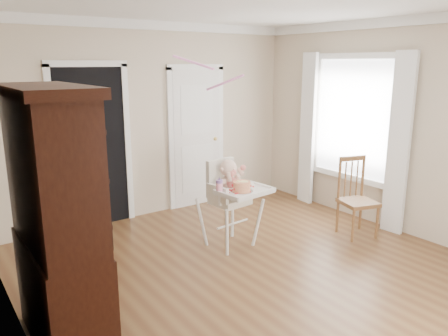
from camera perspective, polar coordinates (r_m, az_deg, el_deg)
floor at (r=4.66m, az=5.74°, el=-14.01°), size 5.00×5.00×0.00m
wall_back at (r=6.27m, az=-9.23°, el=6.09°), size 4.50×0.00×4.50m
wall_left at (r=3.22m, az=-25.38°, el=-2.21°), size 0.00×5.00×5.00m
wall_right at (r=5.93m, az=22.74°, el=4.77°), size 0.00×5.00×5.00m
crown_molding at (r=4.16m, az=6.66°, el=20.24°), size 4.50×5.00×0.12m
doorway at (r=5.95m, az=-16.85°, el=2.93°), size 1.06×0.05×2.22m
closet_door at (r=6.64m, az=-3.60°, el=3.81°), size 0.96×0.09×2.13m
window_right at (r=6.33m, az=16.21°, el=5.22°), size 0.13×1.84×2.30m
high_chair at (r=5.13m, az=0.83°, el=-3.32°), size 0.67×0.81×1.07m
baby at (r=5.11m, az=0.65°, el=-1.58°), size 0.32×0.24×0.48m
cake at (r=4.90m, az=2.34°, el=-2.43°), size 0.26×0.26×0.12m
sippy_cup at (r=4.85m, az=-0.62°, el=-2.37°), size 0.08×0.08×0.19m
china_cabinet at (r=3.49m, az=-20.93°, el=-6.57°), size 0.53×1.19×2.00m
dining_chair at (r=5.78m, az=16.95°, el=-3.97°), size 0.51×0.51×1.00m
streamer at (r=4.53m, az=-4.05°, el=13.60°), size 0.23×0.46×0.15m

